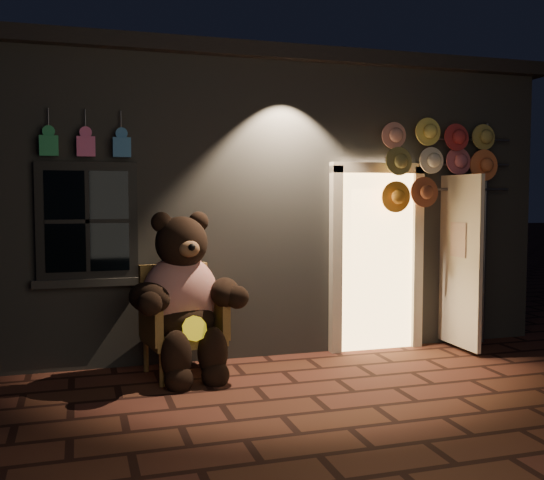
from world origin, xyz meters
name	(u,v)px	position (x,y,z in m)	size (l,w,h in m)	color
ground	(312,396)	(0.00, 0.00, 0.00)	(60.00, 60.00, 0.00)	#4E261E
shop_building	(218,201)	(0.00, 3.99, 1.74)	(7.30, 5.95, 3.51)	slate
wicker_armchair	(180,320)	(-1.01, 1.10, 0.55)	(0.85, 0.79, 1.10)	#AD8443
teddy_bear	(184,298)	(-1.00, 0.96, 0.80)	(1.22, 1.03, 1.70)	#A91B12
hat_rack	(439,161)	(2.05, 1.28, 2.22)	(1.74, 0.22, 2.70)	#59595E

